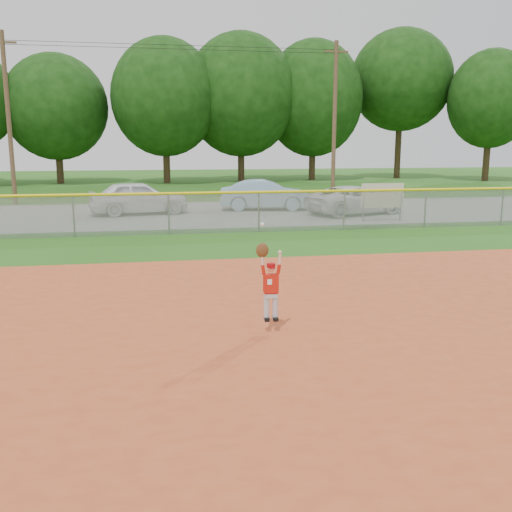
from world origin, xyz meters
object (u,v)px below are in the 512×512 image
at_px(sponsor_sign, 382,197).
at_px(ballplayer, 270,282).
at_px(car_blue, 266,195).
at_px(car_white_a, 139,198).
at_px(car_white_b, 356,200).

relative_size(sponsor_sign, ballplayer, 1.06).
bearing_deg(car_blue, sponsor_sign, -133.19).
bearing_deg(ballplayer, car_white_a, 98.68).
distance_m(car_white_b, ballplayer, 17.42).
bearing_deg(car_white_b, car_blue, 39.75).
bearing_deg(ballplayer, car_white_b, 65.39).
bearing_deg(car_white_a, sponsor_sign, -123.48).
distance_m(car_blue, ballplayer, 18.54).
height_order(car_white_a, car_white_b, car_white_a).
distance_m(car_white_a, car_blue, 6.17).
bearing_deg(car_blue, ballplayer, 177.56).
height_order(car_blue, car_white_b, car_blue).
relative_size(car_white_b, ballplayer, 2.70).
xyz_separation_m(car_white_a, sponsor_sign, (10.14, -4.34, 0.28)).
xyz_separation_m(car_white_b, ballplayer, (-7.25, -15.83, 0.25)).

